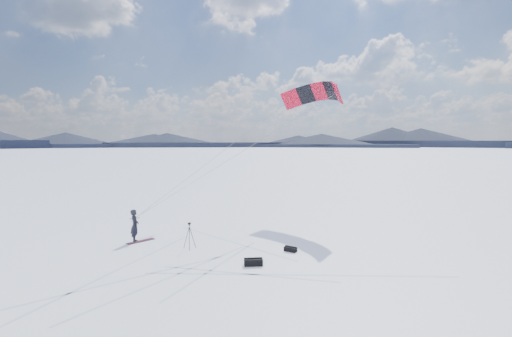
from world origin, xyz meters
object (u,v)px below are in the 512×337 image
object	(u,v)px
gear_bag_b	(291,249)
snowkiter	(135,242)
snowboard	(141,241)
tripod	(189,232)
gear_bag_a	(253,262)

from	to	relation	value
gear_bag_b	snowkiter	bearing A→B (deg)	-157.30
snowboard	gear_bag_b	bearing A→B (deg)	-59.58
tripod	snowboard	bearing A→B (deg)	117.37
snowboard	snowkiter	bearing A→B (deg)	141.03
gear_bag_a	gear_bag_b	bearing A→B (deg)	42.44
snowkiter	gear_bag_b	bearing A→B (deg)	-112.42
snowkiter	gear_bag_a	world-z (taller)	snowkiter
snowkiter	gear_bag_a	bearing A→B (deg)	-131.06
snowboard	gear_bag_a	world-z (taller)	gear_bag_a
gear_bag_a	snowboard	bearing A→B (deg)	141.89
snowkiter	gear_bag_b	size ratio (longest dim) A/B	2.63
snowboard	tripod	distance (m)	3.25
snowkiter	tripod	distance (m)	3.50
snowkiter	gear_bag_b	distance (m)	8.30
snowkiter	gear_bag_a	size ratio (longest dim) A/B	2.04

